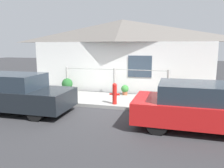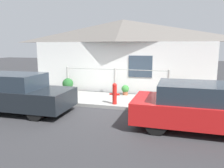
% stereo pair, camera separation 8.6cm
% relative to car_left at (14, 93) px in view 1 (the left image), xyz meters
% --- Properties ---
extents(ground_plane, '(60.00, 60.00, 0.00)m').
position_rel_car_left_xyz_m(ground_plane, '(2.86, 1.19, -0.68)').
color(ground_plane, '#2D2D30').
extents(sidewalk, '(24.00, 2.20, 0.13)m').
position_rel_car_left_xyz_m(sidewalk, '(2.86, 2.29, -0.61)').
color(sidewalk, gray).
rests_on(sidewalk, ground_plane).
extents(house, '(9.17, 2.23, 3.65)m').
position_rel_car_left_xyz_m(house, '(2.86, 4.71, 2.22)').
color(house, white).
rests_on(house, ground_plane).
extents(fence, '(4.90, 0.10, 1.19)m').
position_rel_car_left_xyz_m(fence, '(2.86, 3.24, 0.10)').
color(fence, '#999993').
rests_on(fence, sidewalk).
extents(car_left, '(4.13, 1.70, 1.36)m').
position_rel_car_left_xyz_m(car_left, '(0.00, 0.00, 0.00)').
color(car_left, black).
rests_on(car_left, ground_plane).
extents(car_right, '(3.86, 1.81, 1.30)m').
position_rel_car_left_xyz_m(car_right, '(6.23, 0.00, -0.02)').
color(car_right, red).
rests_on(car_right, ground_plane).
extents(fire_hydrant, '(0.40, 0.18, 0.82)m').
position_rel_car_left_xyz_m(fire_hydrant, '(3.33, 1.48, -0.12)').
color(fire_hydrant, red).
rests_on(fire_hydrant, sidewalk).
extents(potted_plant_near_hydrant, '(0.34, 0.34, 0.46)m').
position_rel_car_left_xyz_m(potted_plant_near_hydrant, '(3.38, 3.13, -0.30)').
color(potted_plant_near_hydrant, '#9E5638').
rests_on(potted_plant_near_hydrant, sidewalk).
extents(potted_plant_by_fence, '(0.53, 0.53, 0.65)m').
position_rel_car_left_xyz_m(potted_plant_by_fence, '(0.52, 3.13, -0.19)').
color(potted_plant_by_fence, '#9E5638').
rests_on(potted_plant_by_fence, sidewalk).
extents(potted_plant_corner, '(0.40, 0.40, 0.54)m').
position_rel_car_left_xyz_m(potted_plant_corner, '(5.79, 3.04, -0.25)').
color(potted_plant_corner, '#9E5638').
rests_on(potted_plant_corner, sidewalk).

